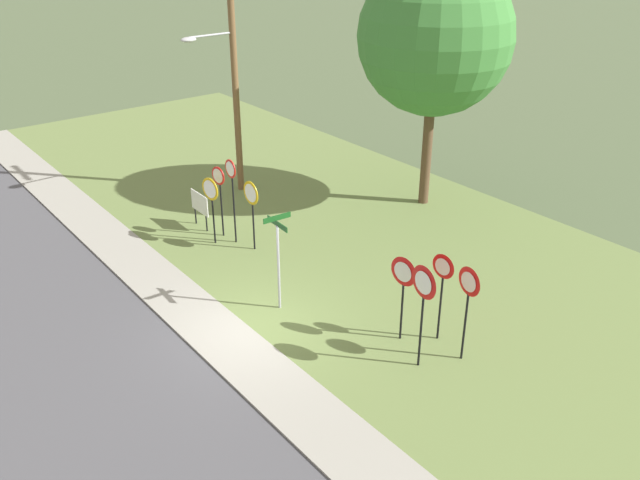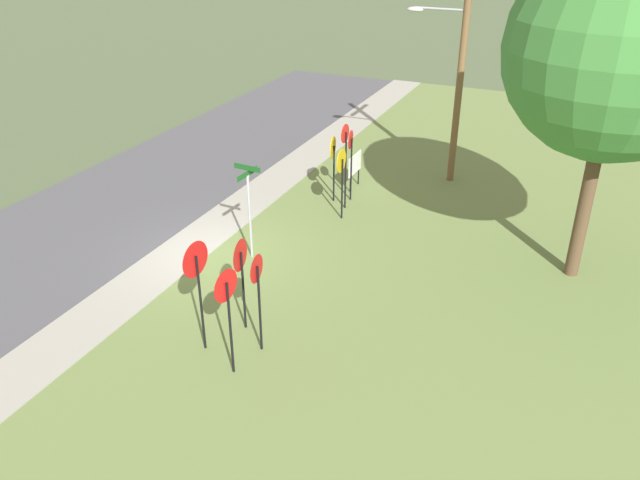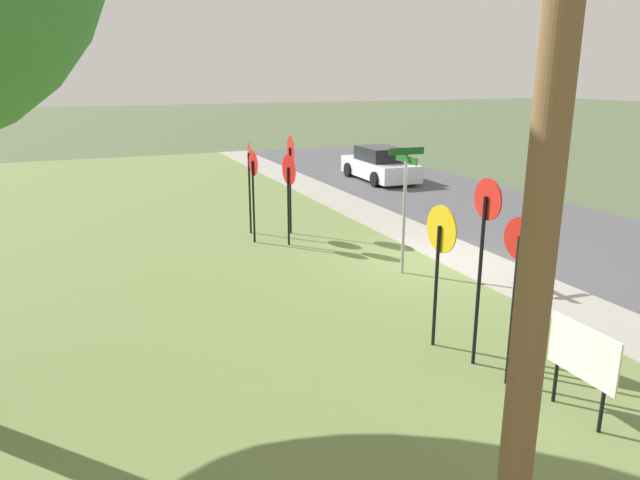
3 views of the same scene
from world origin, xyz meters
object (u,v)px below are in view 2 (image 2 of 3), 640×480
object	(u,v)px
street_name_post	(249,203)
oak_tree_left	(618,50)
stop_sign_far_center	(341,169)
yield_sign_far_right	(240,263)
stop_sign_far_left	(333,155)
yield_sign_far_left	(227,297)
utility_pole	(458,56)
stop_sign_near_right	(345,150)
yield_sign_near_right	(196,270)
yield_sign_near_left	(257,281)
stop_sign_near_left	(351,151)
notice_board	(355,166)

from	to	relation	value
street_name_post	oak_tree_left	bearing A→B (deg)	111.28
stop_sign_far_center	yield_sign_far_right	distance (m)	6.45
stop_sign_far_left	yield_sign_far_left	size ratio (longest dim) A/B	0.90
utility_pole	stop_sign_far_left	bearing A→B (deg)	-41.49
stop_sign_near_right	utility_pole	distance (m)	5.16
yield_sign_near_right	yield_sign_far_left	distance (m)	1.12
yield_sign_near_left	stop_sign_near_left	bearing A→B (deg)	-176.67
stop_sign_far_center	utility_pole	size ratio (longest dim) A/B	0.28
utility_pole	oak_tree_left	world-z (taller)	oak_tree_left
stop_sign_far_left	utility_pole	bearing A→B (deg)	128.84
yield_sign_far_left	yield_sign_far_right	bearing A→B (deg)	-150.95
notice_board	utility_pole	bearing A→B (deg)	127.89
stop_sign_near_right	notice_board	distance (m)	2.09
stop_sign_near_left	stop_sign_far_left	world-z (taller)	stop_sign_near_left
stop_sign_near_right	utility_pole	bearing A→B (deg)	148.02
stop_sign_near_right	notice_board	world-z (taller)	stop_sign_near_right
yield_sign_far_left	yield_sign_far_right	size ratio (longest dim) A/B	1.08
stop_sign_near_left	stop_sign_far_center	world-z (taller)	stop_sign_near_left
yield_sign_far_left	utility_pole	size ratio (longest dim) A/B	0.31
stop_sign_near_left	stop_sign_far_left	bearing A→B (deg)	-65.87
stop_sign_near_right	yield_sign_near_left	xyz separation A→B (m)	(7.82, 1.12, -0.24)
yield_sign_far_right	oak_tree_left	distance (m)	9.91
yield_sign_far_left	yield_sign_far_right	xyz separation A→B (m)	(-1.52, -0.58, -0.14)
stop_sign_far_center	yield_sign_near_left	distance (m)	7.09
yield_sign_far_left	oak_tree_left	bearing A→B (deg)	147.51
yield_sign_near_right	street_name_post	world-z (taller)	street_name_post
yield_sign_far_left	utility_pole	bearing A→B (deg)	-178.68
yield_sign_near_right	notice_board	world-z (taller)	yield_sign_near_right
yield_sign_far_left	yield_sign_near_right	bearing A→B (deg)	-106.02
stop_sign_near_left	stop_sign_near_right	world-z (taller)	stop_sign_near_right
notice_board	yield_sign_far_right	bearing A→B (deg)	4.88
stop_sign_far_center	yield_sign_near_right	world-z (taller)	yield_sign_near_right
yield_sign_far_right	yield_sign_near_right	bearing A→B (deg)	-29.12
stop_sign_far_left	utility_pole	world-z (taller)	utility_pole
stop_sign_near_left	street_name_post	distance (m)	4.96
stop_sign_far_left	yield_sign_near_right	world-z (taller)	yield_sign_near_right
stop_sign_near_left	stop_sign_far_left	size ratio (longest dim) A/B	1.07
street_name_post	notice_board	world-z (taller)	street_name_post
notice_board	street_name_post	bearing A→B (deg)	-7.72
stop_sign_far_left	oak_tree_left	distance (m)	9.10
stop_sign_near_left	yield_sign_near_left	world-z (taller)	stop_sign_near_left
yield_sign_near_left	stop_sign_far_left	bearing A→B (deg)	-172.99
yield_sign_near_right	yield_sign_far_right	world-z (taller)	yield_sign_near_right
stop_sign_far_center	oak_tree_left	world-z (taller)	oak_tree_left
stop_sign_far_center	yield_sign_near_left	bearing A→B (deg)	5.85
street_name_post	notice_board	distance (m)	5.98
yield_sign_far_left	utility_pole	world-z (taller)	utility_pole
stop_sign_near_right	yield_sign_far_right	world-z (taller)	stop_sign_near_right
yield_sign_near_left	street_name_post	bearing A→B (deg)	-152.77
stop_sign_near_left	street_name_post	world-z (taller)	street_name_post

